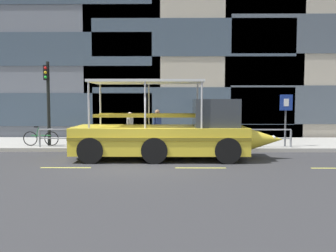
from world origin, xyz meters
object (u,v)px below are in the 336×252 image
traffic_light_pole (48,95)px  duck_tour_boat (172,133)px  pedestrian_mid_left (157,124)px  parking_sign (286,111)px  pedestrian_mid_right (130,125)px  leaned_bicycle (41,138)px  pedestrian_near_bow (238,125)px

traffic_light_pole → duck_tour_boat: size_ratio=0.47×
pedestrian_mid_left → parking_sign: bearing=-3.5°
parking_sign → pedestrian_mid_right: 7.58m
parking_sign → duck_tour_boat: duck_tour_boat is taller
duck_tour_boat → leaned_bicycle: bearing=156.7°
traffic_light_pole → leaned_bicycle: traffic_light_pole is taller
parking_sign → pedestrian_near_bow: 2.34m
traffic_light_pole → pedestrian_mid_left: bearing=2.2°
leaned_bicycle → pedestrian_mid_left: size_ratio=0.99×
traffic_light_pole → pedestrian_mid_right: bearing=1.4°
duck_tour_boat → pedestrian_mid_left: 3.13m
leaned_bicycle → pedestrian_mid_right: size_ratio=1.06×
pedestrian_near_bow → pedestrian_mid_left: size_ratio=0.95×
duck_tour_boat → pedestrian_near_bow: 4.71m
traffic_light_pole → leaned_bicycle: bearing=-169.5°
pedestrian_near_bow → parking_sign: bearing=-17.1°
parking_sign → pedestrian_mid_right: size_ratio=1.52×
traffic_light_pole → pedestrian_near_bow: 9.53m
leaned_bicycle → pedestrian_mid_right: bearing=2.1°
traffic_light_pole → pedestrian_near_bow: size_ratio=2.44×
parking_sign → duck_tour_boat: (-5.48, -2.67, -0.83)m
parking_sign → duck_tour_boat: 6.15m
parking_sign → pedestrian_mid_left: bearing=176.5°
parking_sign → pedestrian_mid_right: bearing=178.0°
pedestrian_near_bow → pedestrian_mid_left: bearing=-176.0°
duck_tour_boat → pedestrian_mid_right: size_ratio=5.25×
parking_sign → pedestrian_mid_right: (-7.55, 0.26, -0.70)m
parking_sign → pedestrian_mid_right: parking_sign is taller
duck_tour_boat → pedestrian_mid_left: bearing=103.5°
parking_sign → pedestrian_mid_left: size_ratio=1.41×
traffic_light_pole → parking_sign: (11.54, -0.17, -0.79)m
pedestrian_near_bow → pedestrian_mid_right: bearing=-175.8°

